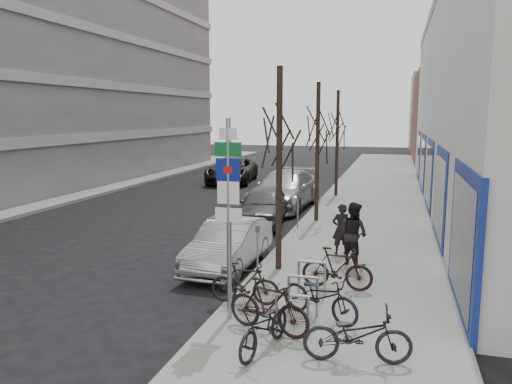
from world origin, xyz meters
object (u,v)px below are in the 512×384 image
Objects in this scene: meter_front at (257,244)px; parked_car_front at (229,244)px; tree_far at (338,118)px; parked_car_back at (284,190)px; tree_mid at (318,119)px; bike_mid_inner at (245,283)px; bike_far_curb at (357,331)px; pedestrian_far at (354,233)px; tree_near at (279,121)px; bike_rack at (303,290)px; bike_near_right at (269,306)px; meter_mid at (298,207)px; meter_back at (320,187)px; bike_far_inner at (337,268)px; lane_car at (232,170)px; highway_sign_pole at (229,207)px; parked_car_mid at (264,205)px; pedestrian_near at (341,229)px; bike_mid_curb at (320,292)px; bike_near_left at (265,323)px.

parked_car_front is (-1.03, 0.68, -0.25)m from meter_front.
parked_car_back is (-1.98, -3.39, -3.26)m from tree_far.
bike_mid_inner is at bearing -90.83° from tree_mid.
pedestrian_far reaches higher than bike_far_curb.
tree_near is 3.26m from meter_front.
bike_rack is 10.08m from tree_mid.
tree_mid is at bearing 20.95° from bike_near_right.
parked_car_back reaches higher than bike_mid_inner.
tree_far reaches higher than bike_near_right.
meter_mid is at bearing 24.46° from bike_near_right.
meter_back is at bearing 85.96° from parked_car_front.
bike_far_inner is 0.30× the size of lane_car.
highway_sign_pole reaches higher than bike_mid_inner.
parked_car_mid is (-0.55, 5.86, 0.07)m from parked_car_front.
highway_sign_pole is 3.31× the size of meter_back.
tree_far reaches higher than meter_back.
pedestrian_near is at bearing -58.41° from meter_mid.
lane_car is (-6.63, 6.70, -0.12)m from meter_back.
lane_car is (-7.08, 4.20, -3.31)m from tree_far.
bike_rack is 1.78m from bike_far_inner.
tree_near is 3.61× the size of pedestrian_near.
parked_car_mid is at bearing 30.02° from bike_far_inner.
meter_back is 0.70× the size of bike_far_curb.
pedestrian_near reaches higher than lane_car.
bike_far_curb is (2.45, -4.67, -3.40)m from tree_near.
parked_car_back reaches higher than bike_far_inner.
pedestrian_far reaches higher than meter_back.
parked_car_mid is at bearing 146.54° from meter_mid.
tree_far reaches higher than bike_mid_inner.
parked_car_back is at bearing 108.36° from meter_mid.
meter_back is 0.70× the size of bike_mid_curb.
meter_back is at bearing 90.00° from meter_front.
bike_near_left is 6.64m from pedestrian_near.
bike_near_left is 0.39× the size of parked_car_mid.
meter_mid reaches higher than bike_mid_inner.
bike_near_left is at bearing -85.07° from meter_back.
parked_car_front is 0.70× the size of parked_car_back.
bike_far_inner is 2.19m from pedestrian_far.
tree_near is 3.04× the size of bike_mid_curb.
bike_rack is at bearing 118.61° from pedestrian_far.
bike_mid_inner is (-0.13, -9.17, -3.48)m from tree_mid.
meter_back is (-0.25, 14.01, -1.54)m from highway_sign_pole.
parked_car_back is (-1.53, 10.11, -0.07)m from meter_front.
meter_mid is at bearing -90.00° from meter_back.
pedestrian_near reaches higher than meter_mid.
tree_mid reaches higher than bike_mid_curb.
parked_car_mid is (-2.02, -6.96, -3.37)m from tree_far.
tree_far is 4.33× the size of meter_mid.
lane_car reaches higher than bike_near_right.
bike_mid_curb is at bearing 19.39° from bike_far_curb.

